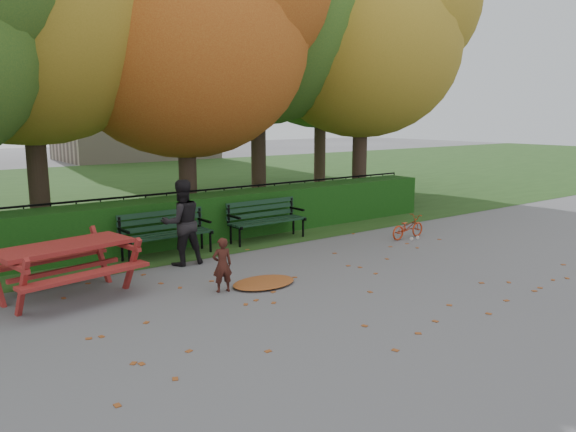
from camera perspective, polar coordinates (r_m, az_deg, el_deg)
ground at (r=9.08m, az=5.38°, el=-7.41°), size 90.00×90.00×0.00m
grass_strip at (r=21.37m, az=-20.80°, el=2.20°), size 90.00×90.00×0.00m
building_right at (r=37.20m, az=-15.53°, el=14.90°), size 9.00×6.00×12.00m
hedge at (r=12.55m, az=-8.54°, el=-0.19°), size 13.00×0.90×1.00m
iron_fence at (r=13.25m, az=-10.20°, el=0.47°), size 14.00×0.04×1.02m
tree_c at (r=14.19m, az=-8.89°, el=18.54°), size 6.30×6.00×8.00m
tree_e at (r=17.50m, az=8.90°, el=17.79°), size 6.09×5.80×8.16m
tree_g at (r=21.65m, az=4.50°, el=17.18°), size 6.30×6.00×8.55m
bench_left at (r=11.28m, az=-12.40°, el=-1.39°), size 1.80×0.57×0.88m
bench_right at (r=12.45m, az=-2.33°, el=-0.08°), size 1.80×0.57×0.88m
picnic_table at (r=9.13m, az=-21.74°, el=-3.81°), size 2.18×1.88×0.94m
leaf_pile at (r=9.27m, az=-2.47°, el=-6.76°), size 1.22×0.94×0.08m
leaf_scatter at (r=9.30m, az=4.13°, el=-6.94°), size 9.00×5.70×0.01m
child at (r=8.86m, az=-6.69°, el=-4.95°), size 0.35×0.27×0.87m
adult at (r=10.51m, az=-10.74°, el=-0.65°), size 0.82×0.66×1.59m
bicycle at (r=12.90m, az=12.07°, el=-1.10°), size 1.00×0.37×0.52m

